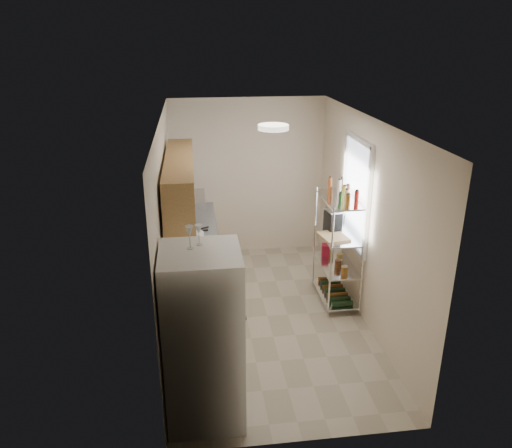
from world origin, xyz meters
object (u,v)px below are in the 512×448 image
at_px(refrigerator, 203,337).
at_px(espresso_machine, 333,220).
at_px(frying_pan_large, 187,232).
at_px(cutting_board, 333,236).
at_px(rice_cooker, 195,239).

bearing_deg(refrigerator, espresso_machine, 49.65).
xyz_separation_m(refrigerator, frying_pan_large, (-0.15, 2.56, 0.05)).
relative_size(refrigerator, cutting_board, 4.35).
distance_m(refrigerator, espresso_machine, 2.83).
xyz_separation_m(refrigerator, rice_cooker, (-0.04, 2.11, 0.12)).
bearing_deg(rice_cooker, cutting_board, -6.72).
xyz_separation_m(refrigerator, cutting_board, (1.77, 1.90, 0.15)).
relative_size(refrigerator, frying_pan_large, 6.73).
xyz_separation_m(frying_pan_large, cutting_board, (1.92, -0.67, 0.10)).
bearing_deg(cutting_board, refrigerator, -133.06).
height_order(rice_cooker, frying_pan_large, rice_cooker).
distance_m(rice_cooker, espresso_machine, 1.87).
bearing_deg(refrigerator, rice_cooker, 91.11).
relative_size(frying_pan_large, espresso_machine, 0.88).
xyz_separation_m(frying_pan_large, espresso_machine, (1.97, -0.41, 0.24)).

